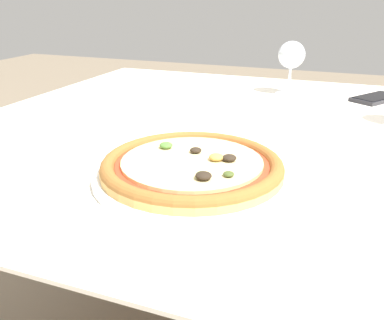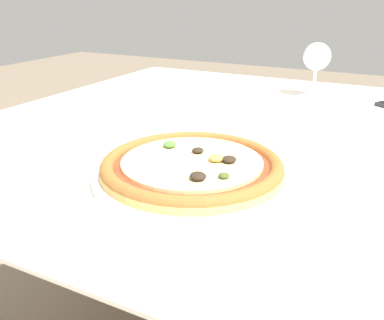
{
  "view_description": "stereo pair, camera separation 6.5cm",
  "coord_description": "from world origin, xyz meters",
  "px_view_note": "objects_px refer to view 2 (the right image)",
  "views": [
    {
      "loc": [
        0.07,
        -0.83,
        1.0
      ],
      "look_at": [
        -0.14,
        -0.27,
        0.76
      ],
      "focal_mm": 40.0,
      "sensor_mm": 36.0,
      "label": 1
    },
    {
      "loc": [
        0.13,
        -0.81,
        1.0
      ],
      "look_at": [
        -0.14,
        -0.27,
        0.76
      ],
      "focal_mm": 40.0,
      "sensor_mm": 36.0,
      "label": 2
    }
  ],
  "objects_px": {
    "dining_table": "(318,175)",
    "fork": "(150,102)",
    "pizza_plate": "(192,168)",
    "wine_glass_far_right": "(317,59)"
  },
  "relations": [
    {
      "from": "dining_table",
      "to": "fork",
      "type": "bearing_deg",
      "value": 168.13
    },
    {
      "from": "pizza_plate",
      "to": "wine_glass_far_right",
      "type": "relative_size",
      "value": 2.12
    },
    {
      "from": "wine_glass_far_right",
      "to": "dining_table",
      "type": "bearing_deg",
      "value": -74.58
    },
    {
      "from": "dining_table",
      "to": "fork",
      "type": "distance_m",
      "value": 0.47
    },
    {
      "from": "pizza_plate",
      "to": "wine_glass_far_right",
      "type": "xyz_separation_m",
      "value": [
        0.05,
        0.62,
        0.08
      ]
    },
    {
      "from": "pizza_plate",
      "to": "fork",
      "type": "relative_size",
      "value": 1.79
    },
    {
      "from": "fork",
      "to": "wine_glass_far_right",
      "type": "height_order",
      "value": "wine_glass_far_right"
    },
    {
      "from": "dining_table",
      "to": "fork",
      "type": "height_order",
      "value": "fork"
    },
    {
      "from": "pizza_plate",
      "to": "dining_table",
      "type": "bearing_deg",
      "value": 62.53
    },
    {
      "from": "fork",
      "to": "dining_table",
      "type": "bearing_deg",
      "value": -11.87
    }
  ]
}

